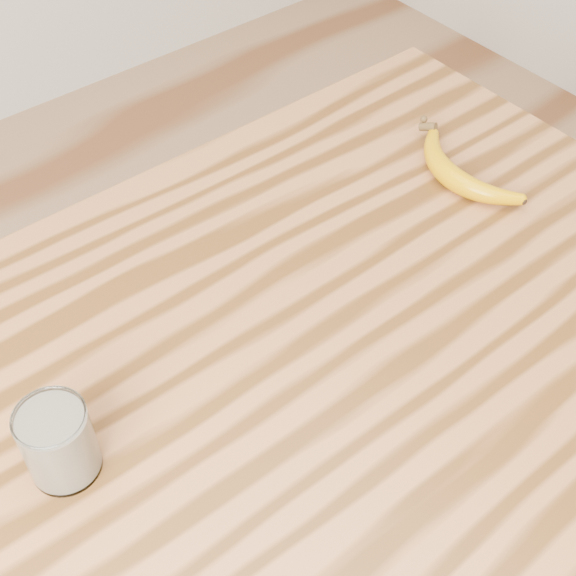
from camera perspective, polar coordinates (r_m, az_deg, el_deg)
table at (r=1.08m, az=0.59°, el=-8.32°), size 1.20×0.80×0.90m
smoothie_glass at (r=0.87m, az=-16.02°, el=-10.50°), size 0.08×0.08×0.09m
banana at (r=1.20m, az=11.49°, el=7.75°), size 0.12×0.28×0.03m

